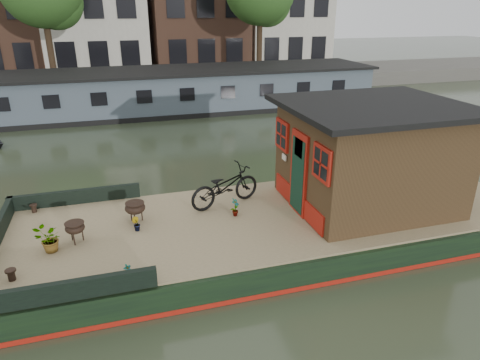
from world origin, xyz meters
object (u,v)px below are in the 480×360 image
object	(u,v)px
bicycle	(225,186)
brazier_front	(76,232)
brazier_rear	(136,212)
potted_plant_a	(235,207)
cabin	(369,154)

from	to	relation	value
bicycle	brazier_front	size ratio (longest dim) A/B	4.17
brazier_front	brazier_rear	xyz separation A→B (m)	(1.21, 0.54, 0.02)
bicycle	brazier_front	bearing A→B (deg)	86.89
potted_plant_a	brazier_rear	distance (m)	2.20
cabin	potted_plant_a	distance (m)	3.36
bicycle	brazier_rear	bearing A→B (deg)	80.82
bicycle	brazier_front	xyz separation A→B (m)	(-3.32, -0.84, -0.26)
cabin	bicycle	world-z (taller)	cabin
potted_plant_a	brazier_front	bearing A→B (deg)	-176.74
cabin	brazier_rear	xyz separation A→B (m)	(-5.37, 0.54, -0.99)
brazier_rear	cabin	bearing A→B (deg)	-5.71
cabin	brazier_rear	world-z (taller)	cabin
bicycle	brazier_rear	size ratio (longest dim) A/B	3.87
cabin	brazier_rear	bearing A→B (deg)	174.29
cabin	potted_plant_a	size ratio (longest dim) A/B	9.13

